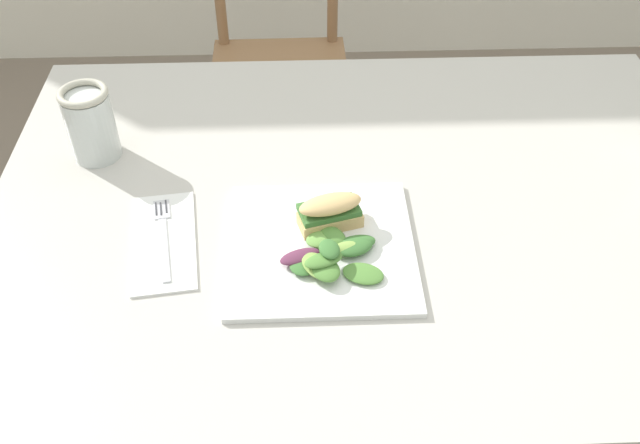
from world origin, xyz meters
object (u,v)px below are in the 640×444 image
at_px(fork_on_napkin, 163,232).
at_px(chair_wooden_far, 279,65).
at_px(plate_lunch, 321,246).
at_px(sandwich_half_front, 330,211).
at_px(dining_table, 362,249).
at_px(mason_jar_iced_tea, 91,127).

bearing_deg(fork_on_napkin, chair_wooden_far, 80.68).
distance_m(plate_lunch, fork_on_napkin, 0.25).
height_order(chair_wooden_far, sandwich_half_front, chair_wooden_far).
distance_m(dining_table, fork_on_napkin, 0.36).
bearing_deg(chair_wooden_far, sandwich_half_front, -84.44).
height_order(dining_table, mason_jar_iced_tea, mason_jar_iced_tea).
bearing_deg(sandwich_half_front, plate_lunch, -109.70).
bearing_deg(sandwich_half_front, chair_wooden_far, 95.56).
bearing_deg(mason_jar_iced_tea, sandwich_half_front, -27.29).
bearing_deg(dining_table, sandwich_half_front, -131.24).
height_order(sandwich_half_front, fork_on_napkin, sandwich_half_front).
height_order(fork_on_napkin, mason_jar_iced_tea, mason_jar_iced_tea).
bearing_deg(plate_lunch, chair_wooden_far, 94.47).
relative_size(dining_table, sandwich_half_front, 11.61).
relative_size(chair_wooden_far, fork_on_napkin, 4.69).
relative_size(fork_on_napkin, mason_jar_iced_tea, 1.37).
bearing_deg(mason_jar_iced_tea, chair_wooden_far, 68.79).
relative_size(sandwich_half_front, fork_on_napkin, 0.59).
bearing_deg(plate_lunch, mason_jar_iced_tea, 146.99).
xyz_separation_m(dining_table, mason_jar_iced_tea, (-0.47, 0.14, 0.18)).
xyz_separation_m(chair_wooden_far, mason_jar_iced_tea, (-0.31, -0.80, 0.35)).
bearing_deg(mason_jar_iced_tea, fork_on_napkin, -56.13).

